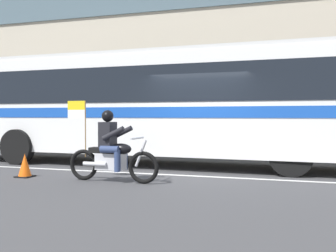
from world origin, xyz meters
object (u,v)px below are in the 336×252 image
at_px(traffic_cone, 25,166).
at_px(transit_bus, 161,101).
at_px(motorcycle_with_rider, 112,151).
at_px(fire_hydrant, 126,139).

bearing_deg(traffic_cone, transit_bus, 54.14).
relative_size(transit_bus, motorcycle_with_rider, 6.07).
height_order(transit_bus, motorcycle_with_rider, transit_bus).
relative_size(transit_bus, traffic_cone, 24.23).
bearing_deg(motorcycle_with_rider, transit_bus, 88.90).
bearing_deg(fire_hydrant, motorcycle_with_rider, -68.43).
distance_m(transit_bus, motorcycle_with_rider, 3.38).
relative_size(fire_hydrant, traffic_cone, 1.36).
relative_size(transit_bus, fire_hydrant, 17.77).
bearing_deg(traffic_cone, fire_hydrant, 92.42).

